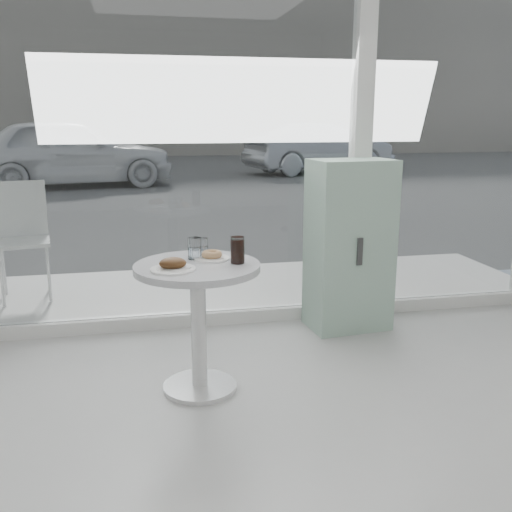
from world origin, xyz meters
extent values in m
cube|color=white|center=(0.00, 3.00, 0.05)|extent=(5.00, 0.12, 0.10)
cube|color=white|center=(0.90, 3.00, 1.50)|extent=(0.14, 0.14, 3.00)
cube|color=white|center=(-0.77, 3.00, 1.40)|extent=(3.21, 0.02, 2.60)
cube|color=white|center=(1.67, 3.00, 1.40)|extent=(1.41, 0.02, 2.60)
cylinder|color=silver|center=(-0.50, 1.90, 0.01)|extent=(0.44, 0.44, 0.03)
cylinder|color=silver|center=(-0.50, 1.90, 0.37)|extent=(0.09, 0.09, 0.70)
cylinder|color=silver|center=(-0.50, 1.90, 0.75)|extent=(0.72, 0.72, 0.04)
cube|color=beige|center=(0.00, 3.80, 0.03)|extent=(5.60, 1.60, 0.05)
cube|color=#3C3C3C|center=(0.00, 16.00, 0.00)|extent=(40.00, 24.00, 0.00)
cube|color=gray|center=(0.00, 25.00, 4.00)|extent=(40.00, 2.00, 8.00)
cube|color=#8AB09A|center=(0.74, 2.73, 0.64)|extent=(0.63, 0.45, 1.29)
cube|color=#333333|center=(0.74, 2.52, 0.64)|extent=(0.04, 0.02, 0.20)
cylinder|color=silver|center=(-1.94, 3.63, 0.29)|extent=(0.03, 0.03, 0.49)
cylinder|color=silver|center=(-1.58, 3.68, 0.29)|extent=(0.03, 0.03, 0.49)
cylinder|color=silver|center=(-2.00, 3.99, 0.29)|extent=(0.03, 0.03, 0.49)
cylinder|color=silver|center=(-1.64, 4.05, 0.29)|extent=(0.03, 0.03, 0.49)
cube|color=silver|center=(-1.79, 3.84, 0.55)|extent=(0.49, 0.49, 0.03)
cube|color=silver|center=(-1.82, 4.04, 0.81)|extent=(0.43, 0.09, 0.49)
imported|color=silver|center=(-2.32, 12.93, 0.81)|extent=(4.99, 2.71, 1.61)
imported|color=#9C9FA3|center=(4.52, 15.09, 0.72)|extent=(4.61, 2.50, 1.44)
cylinder|color=white|center=(-0.64, 1.79, 0.78)|extent=(0.25, 0.25, 0.01)
cube|color=silver|center=(-0.62, 1.78, 0.79)|extent=(0.16, 0.15, 0.00)
ellipsoid|color=#361F0E|center=(-0.64, 1.79, 0.81)|extent=(0.15, 0.12, 0.06)
ellipsoid|color=#361F0E|center=(-0.61, 1.81, 0.81)|extent=(0.07, 0.07, 0.04)
cylinder|color=white|center=(-0.40, 1.99, 0.78)|extent=(0.21, 0.21, 0.01)
torus|color=#A6784C|center=(-0.40, 1.99, 0.80)|extent=(0.12, 0.12, 0.04)
cylinder|color=white|center=(-0.50, 2.03, 0.83)|extent=(0.08, 0.08, 0.13)
cylinder|color=white|center=(-0.50, 2.03, 0.81)|extent=(0.07, 0.07, 0.07)
cylinder|color=white|center=(-0.45, 2.08, 0.83)|extent=(0.07, 0.07, 0.11)
cylinder|color=white|center=(-0.45, 2.08, 0.80)|extent=(0.06, 0.06, 0.06)
cylinder|color=white|center=(-0.27, 1.88, 0.85)|extent=(0.08, 0.08, 0.15)
cylinder|color=black|center=(-0.27, 1.88, 0.84)|extent=(0.07, 0.07, 0.14)
camera|label=1|loc=(-0.81, -1.23, 1.57)|focal=40.00mm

